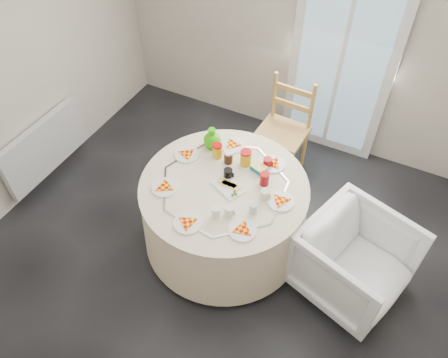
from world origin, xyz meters
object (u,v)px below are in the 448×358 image
at_px(green_pitcher, 212,134).
at_px(wooden_chair, 282,134).
at_px(armchair, 355,259).
at_px(table, 224,213).
at_px(radiator, 44,148).

bearing_deg(green_pitcher, wooden_chair, 57.17).
relative_size(wooden_chair, armchair, 1.30).
xyz_separation_m(table, armchair, (1.12, 0.05, 0.02)).
relative_size(table, green_pitcher, 7.23).
height_order(wooden_chair, armchair, wooden_chair).
relative_size(table, wooden_chair, 1.37).
relative_size(radiator, armchair, 1.27).
bearing_deg(wooden_chair, armchair, -41.55).
bearing_deg(radiator, wooden_chair, 29.35).
xyz_separation_m(radiator, green_pitcher, (1.64, 0.43, 0.49)).
relative_size(radiator, wooden_chair, 0.98).
bearing_deg(armchair, green_pitcher, 95.49).
distance_m(armchair, green_pitcher, 1.53).
height_order(radiator, table, table).
height_order(table, armchair, armchair).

